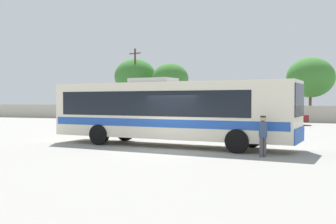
{
  "coord_description": "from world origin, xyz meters",
  "views": [
    {
      "loc": [
        6.35,
        -17.04,
        2.27
      ],
      "look_at": [
        -1.57,
        4.34,
        1.61
      ],
      "focal_mm": 43.37,
      "sensor_mm": 36.0,
      "label": 1
    }
  ],
  "objects": [
    {
      "name": "ground_plane",
      "position": [
        0.0,
        10.0,
        0.0
      ],
      "size": [
        300.0,
        300.0,
        0.0
      ],
      "primitive_type": "plane",
      "color": "gray"
    },
    {
      "name": "utility_pole_near",
      "position": [
        -15.34,
        29.55,
        4.57
      ],
      "size": [
        1.77,
        0.58,
        8.78
      ],
      "color": "#4C3823",
      "rests_on": "ground_plane"
    },
    {
      "name": "parked_car_third_red",
      "position": [
        -3.16,
        22.57,
        0.78
      ],
      "size": [
        4.16,
        2.26,
        1.47
      ],
      "color": "red",
      "rests_on": "ground_plane"
    },
    {
      "name": "parked_car_rightmost_maroon",
      "position": [
        3.41,
        21.83,
        0.77
      ],
      "size": [
        4.54,
        2.05,
        1.45
      ],
      "color": "maroon",
      "rests_on": "ground_plane"
    },
    {
      "name": "roadside_tree_midleft",
      "position": [
        -10.65,
        29.65,
        4.9
      ],
      "size": [
        4.45,
        4.45,
        6.8
      ],
      "color": "brown",
      "rests_on": "ground_plane"
    },
    {
      "name": "coach_bus_cream_blue",
      "position": [
        -0.69,
        1.86,
        1.81
      ],
      "size": [
        12.63,
        3.9,
        3.39
      ],
      "color": "silver",
      "rests_on": "ground_plane"
    },
    {
      "name": "roadside_tree_left",
      "position": [
        -16.16,
        31.33,
        5.38
      ],
      "size": [
        5.4,
        5.4,
        7.68
      ],
      "color": "brown",
      "rests_on": "ground_plane"
    },
    {
      "name": "perimeter_wall",
      "position": [
        0.0,
        26.75,
        0.86
      ],
      "size": [
        80.0,
        0.3,
        1.72
      ],
      "primitive_type": "cube",
      "color": "#B2AD9E",
      "rests_on": "ground_plane"
    },
    {
      "name": "attendant_by_bus_door",
      "position": [
        4.3,
        -0.54,
        0.94
      ],
      "size": [
        0.46,
        0.46,
        1.65
      ],
      "color": "#4C4C51",
      "rests_on": "ground_plane"
    },
    {
      "name": "parked_car_leftmost_maroon",
      "position": [
        -16.16,
        22.24,
        0.8
      ],
      "size": [
        4.31,
        2.14,
        1.52
      ],
      "color": "maroon",
      "rests_on": "ground_plane"
    },
    {
      "name": "roadside_tree_midright",
      "position": [
        5.51,
        32.66,
        4.9
      ],
      "size": [
        5.44,
        5.44,
        7.22
      ],
      "color": "brown",
      "rests_on": "ground_plane"
    },
    {
      "name": "parked_car_second_black",
      "position": [
        -10.21,
        22.24,
        0.78
      ],
      "size": [
        4.12,
        2.01,
        1.48
      ],
      "color": "black",
      "rests_on": "ground_plane"
    }
  ]
}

